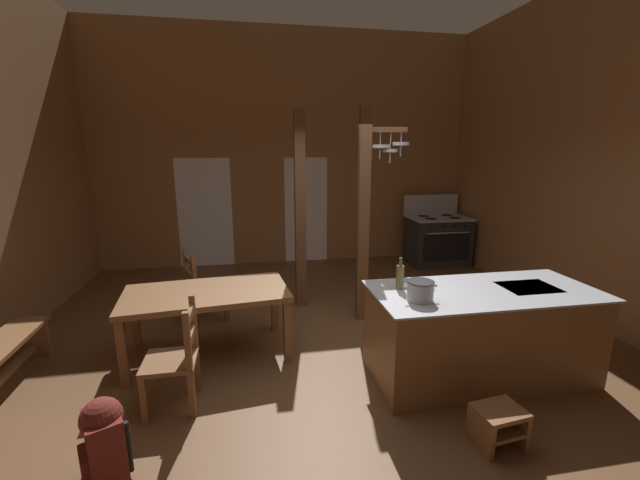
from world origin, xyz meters
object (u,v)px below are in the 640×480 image
bench_along_left_wall (5,355)px  bottle_tall_on_counter (400,276)px  stockpot_on_counter (420,291)px  stove_range (437,240)px  backpack (104,437)px  step_stool (498,423)px  ladderback_chair_near_window (176,358)px  mixing_bowl_on_counter (423,284)px  dining_table (207,299)px  kitchen_island (480,333)px  ladderback_chair_by_post (202,288)px

bench_along_left_wall → bottle_tall_on_counter: bearing=-7.6°
stockpot_on_counter → stove_range: bearing=61.0°
backpack → bottle_tall_on_counter: bearing=19.6°
step_stool → ladderback_chair_near_window: ladderback_chair_near_window is taller
ladderback_chair_near_window → bottle_tall_on_counter: size_ratio=3.06×
stove_range → bottle_tall_on_counter: size_ratio=4.25×
mixing_bowl_on_counter → dining_table: bearing=160.8°
kitchen_island → step_stool: 1.01m
step_stool → bottle_tall_on_counter: 1.43m
step_stool → ladderback_chair_near_window: (-2.47, 0.94, 0.27)m
stove_range → bench_along_left_wall: bearing=-152.8°
stove_range → stockpot_on_counter: 4.46m
backpack → kitchen_island: bearing=12.0°
ladderback_chair_by_post → backpack: bearing=-99.0°
mixing_bowl_on_counter → bottle_tall_on_counter: 0.26m
ladderback_chair_by_post → bench_along_left_wall: ladderback_chair_by_post is taller
kitchen_island → stove_range: bearing=69.1°
bottle_tall_on_counter → bench_along_left_wall: bearing=172.4°
ladderback_chair_near_window → stove_range: bearing=40.8°
bench_along_left_wall → kitchen_island: bearing=-8.6°
ladderback_chair_by_post → bottle_tall_on_counter: bearing=-39.1°
bench_along_left_wall → step_stool: bearing=-20.8°
stove_range → ladderback_chair_near_window: (-4.28, -3.69, -0.03)m
dining_table → backpack: dining_table is taller
stove_range → bench_along_left_wall: size_ratio=1.10×
stockpot_on_counter → step_stool: bearing=-65.6°
dining_table → ladderback_chair_near_window: bearing=-102.6°
dining_table → stockpot_on_counter: 2.23m
step_stool → kitchen_island: bearing=66.8°
dining_table → ladderback_chair_by_post: 0.96m
bench_along_left_wall → ladderback_chair_by_post: bearing=33.9°
kitchen_island → ladderback_chair_near_window: bearing=179.1°
stove_range → step_stool: bearing=-111.3°
step_stool → mixing_bowl_on_counter: 1.32m
kitchen_island → mixing_bowl_on_counter: mixing_bowl_on_counter is taller
step_stool → dining_table: bearing=141.7°
stove_range → dining_table: size_ratio=0.74×
bench_along_left_wall → mixing_bowl_on_counter: mixing_bowl_on_counter is taller
stockpot_on_counter → dining_table: bearing=151.7°
kitchen_island → bottle_tall_on_counter: 0.99m
step_stool → backpack: (-2.83, 0.21, 0.14)m
kitchen_island → bench_along_left_wall: (-4.53, 0.68, -0.15)m
stockpot_on_counter → ladderback_chair_near_window: bearing=175.0°
step_stool → ladderback_chair_by_post: (-2.44, 2.73, 0.27)m
stove_range → ladderback_chair_by_post: bearing=-155.8°
bottle_tall_on_counter → mixing_bowl_on_counter: bearing=-3.1°
mixing_bowl_on_counter → ladderback_chair_near_window: bearing=-177.0°
dining_table → stockpot_on_counter: size_ratio=5.74×
kitchen_island → stockpot_on_counter: stockpot_on_counter is taller
kitchen_island → backpack: 3.29m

